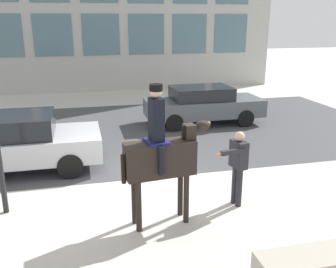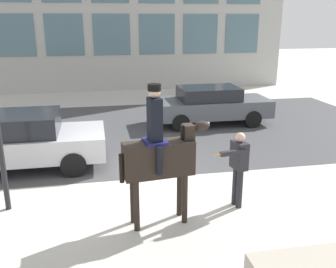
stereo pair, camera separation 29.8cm
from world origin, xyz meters
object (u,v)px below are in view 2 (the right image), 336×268
street_car_near_lane (21,140)px  street_car_far_lane (210,105)px  mounted_horse_lead (160,155)px  pedestrian_bystander (238,164)px

street_car_near_lane → street_car_far_lane: (6.23, 3.29, -0.03)m
street_car_near_lane → street_car_far_lane: bearing=27.9°
street_car_near_lane → street_car_far_lane: size_ratio=0.98×
street_car_far_lane → street_car_near_lane: bearing=-152.1°
mounted_horse_lead → pedestrian_bystander: bearing=4.7°
mounted_horse_lead → pedestrian_bystander: (1.70, 0.34, -0.45)m
pedestrian_bystander → street_car_far_lane: pedestrian_bystander is taller
mounted_horse_lead → street_car_near_lane: size_ratio=0.64×
pedestrian_bystander → street_car_far_lane: (1.41, 6.47, -0.22)m
street_car_near_lane → street_car_far_lane: street_car_near_lane is taller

